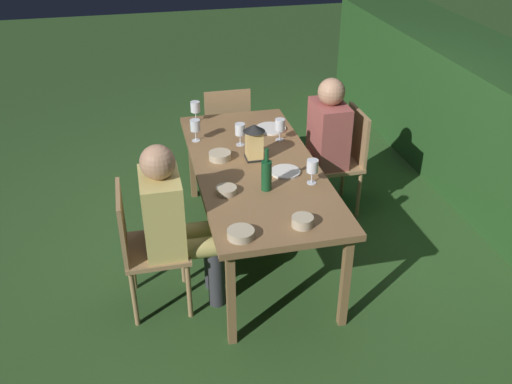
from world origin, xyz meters
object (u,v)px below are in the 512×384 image
at_px(wine_glass_e, 240,130).
at_px(wine_glass_a, 195,126).
at_px(chair_head_near, 226,127).
at_px(chair_side_left_b, 144,244).
at_px(side_table, 465,123).
at_px(wine_glass_c, 195,108).
at_px(bowl_dip, 226,190).
at_px(lantern_centerpiece, 254,140).
at_px(wine_glass_b, 280,126).
at_px(bowl_salad, 220,156).
at_px(wine_glass_d, 312,167).
at_px(plate_b, 271,128).
at_px(ice_bucket, 471,91).
at_px(dining_table, 256,172).
at_px(bowl_bread, 303,221).
at_px(plate_a, 285,172).
at_px(person_in_mustard, 174,220).
at_px(person_in_rust, 320,142).
at_px(chair_side_right_a, 342,156).
at_px(bowl_olives, 241,233).
at_px(green_bottle_on_table, 266,174).

bearing_deg(wine_glass_e, wine_glass_a, -114.85).
relative_size(chair_head_near, chair_side_left_b, 1.00).
bearing_deg(side_table, wine_glass_a, -80.58).
height_order(wine_glass_c, side_table, wine_glass_c).
height_order(wine_glass_e, bowl_dip, wine_glass_e).
xyz_separation_m(lantern_centerpiece, wine_glass_b, (-0.26, 0.26, -0.03)).
bearing_deg(bowl_salad, wine_glass_d, 48.20).
bearing_deg(wine_glass_e, plate_b, 127.30).
height_order(wine_glass_c, plate_b, wine_glass_c).
distance_m(side_table, ice_bucket, 0.31).
xyz_separation_m(lantern_centerpiece, wine_glass_c, (-0.76, -0.31, -0.03)).
bearing_deg(dining_table, bowl_bread, 6.88).
relative_size(plate_a, ice_bucket, 0.60).
distance_m(chair_side_left_b, wine_glass_c, 1.43).
bearing_deg(plate_b, side_table, 100.12).
bearing_deg(person_in_mustard, bowl_dip, 106.67).
bearing_deg(lantern_centerpiece, wine_glass_c, -157.38).
xyz_separation_m(dining_table, wine_glass_a, (-0.49, -0.35, 0.17)).
relative_size(dining_table, side_table, 2.93).
xyz_separation_m(dining_table, wine_glass_b, (-0.36, 0.27, 0.17)).
xyz_separation_m(wine_glass_a, wine_glass_c, (-0.36, 0.05, 0.00)).
relative_size(chair_side_left_b, bowl_salad, 5.49).
distance_m(person_in_rust, bowl_bread, 1.34).
xyz_separation_m(person_in_rust, bowl_bread, (1.23, -0.52, 0.12)).
bearing_deg(bowl_salad, ice_bucket, 107.50).
bearing_deg(chair_head_near, wine_glass_c, -40.43).
distance_m(chair_side_right_a, bowl_salad, 1.11).
height_order(chair_head_near, plate_a, chair_head_near).
bearing_deg(ice_bucket, chair_side_right_a, -70.87).
bearing_deg(wine_glass_c, wine_glass_e, 27.47).
bearing_deg(wine_glass_a, plate_a, 39.33).
bearing_deg(bowl_dip, ice_bucket, 116.67).
bearing_deg(wine_glass_b, bowl_bread, -8.44).
bearing_deg(bowl_salad, wine_glass_c, -173.78).
relative_size(chair_side_right_a, wine_glass_c, 5.15).
relative_size(wine_glass_a, plate_b, 0.71).
distance_m(wine_glass_d, bowl_olives, 0.77).
height_order(person_in_mustard, person_in_rust, same).
relative_size(chair_side_right_a, side_table, 1.32).
distance_m(chair_head_near, plate_b, 0.73).
xyz_separation_m(dining_table, plate_b, (-0.57, 0.25, 0.06)).
relative_size(chair_side_right_a, person_in_rust, 0.76).
xyz_separation_m(plate_b, bowl_salad, (0.42, -0.48, 0.02)).
height_order(wine_glass_c, wine_glass_d, same).
height_order(green_bottle_on_table, plate_a, green_bottle_on_table).
distance_m(wine_glass_d, bowl_bread, 0.52).
relative_size(wine_glass_d, plate_b, 0.71).
distance_m(chair_side_left_b, bowl_salad, 0.87).
distance_m(wine_glass_a, plate_b, 0.62).
distance_m(wine_glass_a, ice_bucket, 2.60).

